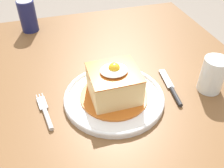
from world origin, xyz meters
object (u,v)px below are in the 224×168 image
object	(u,v)px
fork	(46,113)
drinking_glass	(212,77)
soda_can	(28,16)
main_plate	(114,97)
knife	(173,91)

from	to	relation	value
fork	drinking_glass	size ratio (longest dim) A/B	1.35
soda_can	drinking_glass	distance (m)	0.72
soda_can	drinking_glass	bearing A→B (deg)	-47.20
main_plate	knife	bearing A→B (deg)	-6.95
main_plate	soda_can	world-z (taller)	soda_can
main_plate	drinking_glass	world-z (taller)	drinking_glass
knife	drinking_glass	bearing A→B (deg)	-8.24
main_plate	drinking_glass	size ratio (longest dim) A/B	2.67
main_plate	soda_can	xyz separation A→B (m)	(-0.21, 0.49, 0.05)
fork	knife	world-z (taller)	same
fork	drinking_glass	bearing A→B (deg)	-3.55
knife	main_plate	bearing A→B (deg)	173.05
soda_can	fork	bearing A→B (deg)	-87.91
fork	knife	xyz separation A→B (m)	(0.36, -0.01, 0.00)
main_plate	knife	world-z (taller)	main_plate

